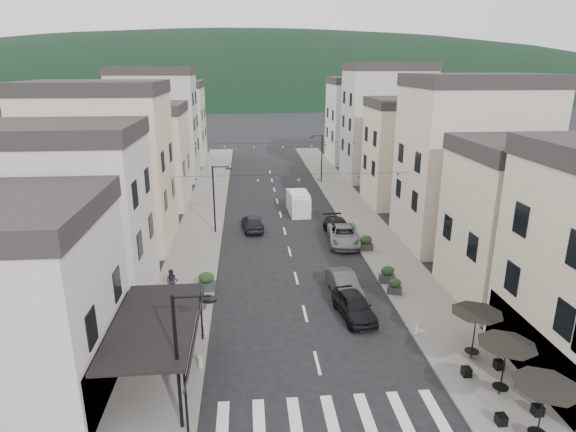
# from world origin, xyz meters

# --- Properties ---
(sidewalk_left) EXTENTS (4.00, 76.00, 0.12)m
(sidewalk_left) POSITION_xyz_m (-7.50, 32.00, 0.06)
(sidewalk_left) COLOR slate
(sidewalk_left) RESTS_ON ground
(sidewalk_right) EXTENTS (4.00, 76.00, 0.12)m
(sidewalk_right) POSITION_xyz_m (7.50, 32.00, 0.06)
(sidewalk_right) COLOR slate
(sidewalk_right) RESTS_ON ground
(hill_backdrop) EXTENTS (640.00, 360.00, 70.00)m
(hill_backdrop) POSITION_xyz_m (0.00, 300.00, 0.00)
(hill_backdrop) COLOR black
(hill_backdrop) RESTS_ON ground
(boutique_awning) EXTENTS (3.77, 7.50, 3.28)m
(boutique_awning) POSITION_xyz_m (-7.25, 5.00, 3.11)
(boutique_awning) COLOR black
(boutique_awning) RESTS_ON ground
(buildings_row_left) EXTENTS (10.20, 54.16, 14.00)m
(buildings_row_left) POSITION_xyz_m (-14.50, 37.75, 6.12)
(buildings_row_left) COLOR beige
(buildings_row_left) RESTS_ON ground
(buildings_row_right) EXTENTS (10.20, 54.16, 14.50)m
(buildings_row_right) POSITION_xyz_m (14.50, 36.59, 6.32)
(buildings_row_right) COLOR #B7AD92
(buildings_row_right) RESTS_ON ground
(cafe_terrace) EXTENTS (2.50, 8.10, 2.53)m
(cafe_terrace) POSITION_xyz_m (7.70, 2.80, 2.36)
(cafe_terrace) COLOR black
(cafe_terrace) RESTS_ON ground
(streetlamp_left_near) EXTENTS (1.70, 0.56, 6.00)m
(streetlamp_left_near) POSITION_xyz_m (-5.82, 2.00, 3.70)
(streetlamp_left_near) COLOR black
(streetlamp_left_near) RESTS_ON ground
(streetlamp_left_far) EXTENTS (1.70, 0.56, 6.00)m
(streetlamp_left_far) POSITION_xyz_m (-5.82, 26.00, 3.70)
(streetlamp_left_far) COLOR black
(streetlamp_left_far) RESTS_ON ground
(streetlamp_right_far) EXTENTS (1.70, 0.56, 6.00)m
(streetlamp_right_far) POSITION_xyz_m (5.82, 44.00, 3.70)
(streetlamp_right_far) COLOR black
(streetlamp_right_far) RESTS_ON ground
(bollards) EXTENTS (11.66, 10.26, 0.60)m
(bollards) POSITION_xyz_m (0.00, 5.50, 0.42)
(bollards) COLOR gray
(bollards) RESTS_ON ground
(bunting_near) EXTENTS (19.00, 0.28, 0.62)m
(bunting_near) POSITION_xyz_m (0.00, 22.00, 5.65)
(bunting_near) COLOR black
(bunting_near) RESTS_ON ground
(bunting_far) EXTENTS (19.00, 0.28, 0.62)m
(bunting_far) POSITION_xyz_m (0.00, 38.00, 5.65)
(bunting_far) COLOR black
(bunting_far) RESTS_ON ground
(parked_car_a) EXTENTS (2.26, 4.44, 1.45)m
(parked_car_a) POSITION_xyz_m (2.80, 10.38, 0.72)
(parked_car_a) COLOR black
(parked_car_a) RESTS_ON ground
(parked_car_b) EXTENTS (1.88, 4.34, 1.39)m
(parked_car_b) POSITION_xyz_m (2.80, 13.38, 0.69)
(parked_car_b) COLOR #37373A
(parked_car_b) RESTS_ON ground
(parked_car_c) EXTENTS (2.92, 5.49, 1.47)m
(parked_car_c) POSITION_xyz_m (4.60, 22.40, 0.73)
(parked_car_c) COLOR gray
(parked_car_c) RESTS_ON ground
(parked_car_d) EXTENTS (2.34, 4.97, 1.40)m
(parked_car_d) POSITION_xyz_m (4.55, 24.37, 0.70)
(parked_car_d) COLOR black
(parked_car_d) RESTS_ON ground
(parked_car_e) EXTENTS (2.13, 4.35, 1.43)m
(parked_car_e) POSITION_xyz_m (-2.80, 26.52, 0.71)
(parked_car_e) COLOR black
(parked_car_e) RESTS_ON ground
(delivery_van) EXTENTS (2.04, 4.74, 2.23)m
(delivery_van) POSITION_xyz_m (1.80, 31.39, 1.10)
(delivery_van) COLOR silver
(delivery_van) RESTS_ON ground
(pedestrian_a) EXTENTS (0.71, 0.53, 1.80)m
(pedestrian_a) POSITION_xyz_m (-8.80, 9.77, 1.02)
(pedestrian_a) COLOR black
(pedestrian_a) RESTS_ON sidewalk_left
(pedestrian_b) EXTENTS (0.86, 0.72, 1.60)m
(pedestrian_b) POSITION_xyz_m (-8.16, 14.21, 0.92)
(pedestrian_b) COLOR #231F2A
(pedestrian_b) RESTS_ON sidewalk_left
(planter_la) EXTENTS (1.09, 0.62, 1.20)m
(planter_la) POSITION_xyz_m (-6.43, 12.10, 0.70)
(planter_la) COLOR #323235
(planter_la) RESTS_ON sidewalk_left
(planter_lb) EXTENTS (1.15, 0.64, 1.28)m
(planter_lb) POSITION_xyz_m (-6.00, 14.38, 0.74)
(planter_lb) COLOR #2F2F32
(planter_lb) RESTS_ON sidewalk_left
(planter_ra) EXTENTS (1.03, 0.78, 1.03)m
(planter_ra) POSITION_xyz_m (6.00, 12.88, 0.62)
(planter_ra) COLOR #2F2E31
(planter_ra) RESTS_ON sidewalk_right
(planter_rb) EXTENTS (1.09, 0.68, 1.16)m
(planter_rb) POSITION_xyz_m (6.00, 14.58, 0.69)
(planter_rb) COLOR #333235
(planter_rb) RESTS_ON sidewalk_right
(planter_rc) EXTENTS (1.11, 0.65, 1.21)m
(planter_rc) POSITION_xyz_m (6.00, 20.53, 0.71)
(planter_rc) COLOR #2C2B2E
(planter_rc) RESTS_ON sidewalk_right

